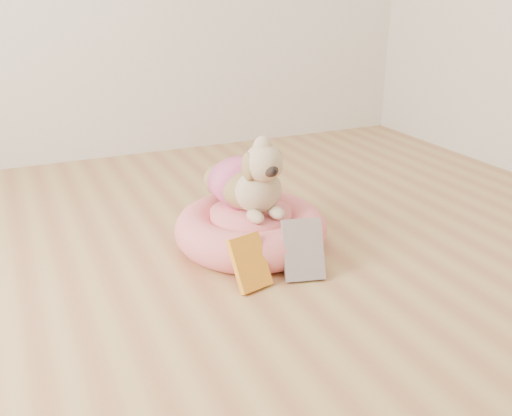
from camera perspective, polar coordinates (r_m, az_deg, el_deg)
name	(u,v)px	position (r m, az deg, el deg)	size (l,w,h in m)	color
floor	(266,373)	(1.61, 1.05, -16.18)	(4.50, 4.50, 0.00)	#AF7549
pet_bed	(251,229)	(2.26, -0.52, -2.13)	(0.61, 0.61, 0.16)	#F25E7C
dog	(248,168)	(2.20, -0.81, 3.97)	(0.30, 0.44, 0.32)	olive
book_yellow	(250,262)	(1.97, -0.63, -5.46)	(0.13, 0.02, 0.19)	yellow
book_white	(303,250)	(2.04, 4.75, -4.17)	(0.14, 0.02, 0.22)	white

